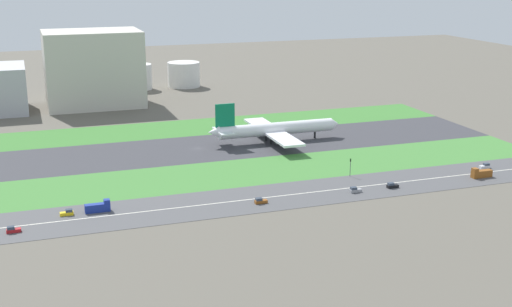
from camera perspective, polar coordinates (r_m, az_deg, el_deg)
ground_plane at (r=309.61m, az=-4.87°, el=0.40°), size 800.00×800.00×0.00m
runway at (r=309.60m, az=-4.87°, el=0.41°), size 280.00×46.00×0.10m
grass_median_north at (r=348.29m, az=-6.54°, el=2.08°), size 280.00×36.00×0.10m
grass_median_south at (r=271.59m, az=-2.72°, el=-1.73°), size 280.00×36.00×0.10m
highway at (r=242.59m, az=-0.57°, el=-3.87°), size 280.00×28.00×0.10m
highway_centerline at (r=242.58m, az=-0.57°, el=-3.85°), size 266.00×0.50×0.01m
airliner at (r=318.52m, az=1.44°, el=2.05°), size 65.00×56.00×19.70m
car_1 at (r=259.71m, az=11.29°, el=-2.65°), size 4.40×1.80×2.00m
car_3 at (r=238.60m, az=0.37°, el=-3.98°), size 4.40×1.80×2.00m
truck_0 at (r=280.83m, az=18.26°, el=-1.59°), size 8.40×2.50×4.00m
truck_1 at (r=236.56m, az=-13.02°, el=-4.39°), size 8.40×2.50×4.00m
car_4 at (r=236.15m, az=-15.47°, el=-4.79°), size 4.40×1.80×2.00m
car_5 at (r=294.24m, az=18.57°, el=-1.00°), size 4.40×1.80×2.00m
car_2 at (r=252.53m, az=8.26°, el=-3.03°), size 4.40×1.80×2.00m
car_0 at (r=226.65m, az=-19.62°, el=-6.02°), size 4.40×1.80×2.00m
traffic_light at (r=269.83m, az=7.88°, el=-1.04°), size 0.36×0.50×7.20m
hangar_building at (r=410.17m, az=-13.40°, el=6.91°), size 54.68×38.58×43.62m
fuel_tank_west at (r=460.48m, az=-9.84°, el=6.32°), size 18.58×18.58×16.73m
fuel_tank_centre at (r=466.40m, az=-6.05°, el=6.57°), size 21.55×21.55×16.61m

